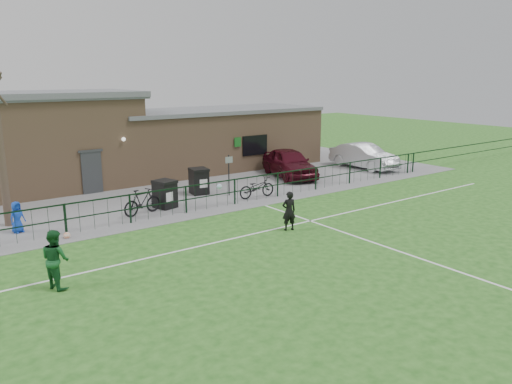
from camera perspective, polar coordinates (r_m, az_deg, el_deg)
ground at (r=16.37m, az=10.51°, el=-7.71°), size 90.00×90.00×0.00m
paving_strip at (r=27.01m, az=-10.73°, el=0.69°), size 34.00×13.00×0.02m
pitch_line_touch at (r=22.14m, az=-4.29°, el=-1.92°), size 28.00×0.10×0.01m
pitch_line_mid at (r=19.15m, az=1.78°, el=-4.33°), size 28.00×0.10×0.01m
pitch_line_perp at (r=17.80m, az=14.97°, el=-6.19°), size 0.10×16.00×0.01m
perimeter_fence at (r=22.16m, az=-4.59°, el=-0.32°), size 28.00×0.10×1.20m
bare_tree at (r=21.29m, az=-27.19°, el=4.27°), size 0.30×0.30×6.00m
wheelie_bin_left at (r=22.43m, az=-10.37°, el=-0.33°), size 0.96×1.03×1.16m
wheelie_bin_right at (r=24.82m, az=-6.55°, el=1.16°), size 0.93×1.02×1.19m
sign_post at (r=24.28m, az=-3.12°, el=1.93°), size 0.07×0.07×2.00m
car_maroon at (r=28.77m, az=3.84°, el=3.34°), size 3.21×5.13×1.63m
car_silver at (r=32.17m, az=12.22°, el=4.04°), size 1.66×4.67×1.54m
bicycle_d at (r=21.53m, az=-12.88°, el=-1.09°), size 1.91×0.93×1.11m
bicycle_e at (r=23.88m, az=0.09°, el=0.53°), size 1.95×0.78×1.01m
spectator_child at (r=20.63m, az=-25.64°, el=-2.60°), size 0.69×0.59×1.19m
goalkeeper_kick at (r=18.97m, az=3.50°, el=-2.07°), size 1.83×3.05×1.52m
outfield_player at (r=14.94m, az=-21.95°, el=-7.12°), size 0.86×0.97×1.68m
ball_ground at (r=19.36m, az=-20.80°, el=-4.66°), size 0.25×0.25×0.25m
clubhouse at (r=29.01m, az=-15.08°, el=5.77°), size 24.25×5.40×4.96m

